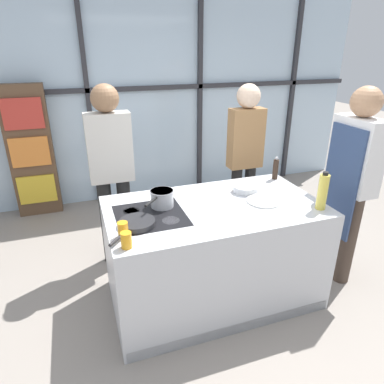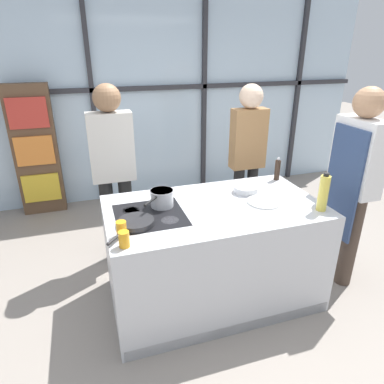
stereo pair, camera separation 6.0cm
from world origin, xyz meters
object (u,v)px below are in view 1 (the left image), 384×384
(pepper_grinder, at_px, (276,169))
(juice_glass_near, at_px, (126,240))
(spectator_far_left, at_px, (111,165))
(frying_pan, at_px, (136,223))
(chef, at_px, (351,177))
(white_plate, at_px, (264,201))
(oil_bottle, at_px, (323,192))
(juice_glass_far, at_px, (123,230))
(saucepan, at_px, (162,198))
(mixing_bowl, at_px, (245,188))
(spectator_center_left, at_px, (245,152))

(pepper_grinder, relative_size, juice_glass_near, 2.06)
(spectator_far_left, xyz_separation_m, frying_pan, (0.05, -0.98, -0.12))
(chef, relative_size, white_plate, 6.38)
(chef, xyz_separation_m, white_plate, (-0.83, 0.03, -0.12))
(oil_bottle, bearing_deg, juice_glass_far, 177.25)
(saucepan, bearing_deg, chef, -7.62)
(juice_glass_near, bearing_deg, frying_pan, 66.65)
(frying_pan, xyz_separation_m, mixing_bowl, (1.01, 0.30, 0.01))
(juice_glass_near, height_order, juice_glass_far, same)
(chef, relative_size, spectator_center_left, 1.03)
(spectator_far_left, xyz_separation_m, spectator_center_left, (1.40, -0.00, -0.01))
(saucepan, relative_size, pepper_grinder, 1.30)
(chef, relative_size, juice_glass_near, 16.59)
(spectator_far_left, bearing_deg, pepper_grinder, 161.63)
(spectator_center_left, height_order, juice_glass_near, spectator_center_left)
(saucepan, distance_m, juice_glass_near, 0.63)
(frying_pan, distance_m, white_plate, 1.06)
(mixing_bowl, distance_m, juice_glass_near, 1.25)
(pepper_grinder, bearing_deg, oil_bottle, -90.84)
(chef, relative_size, oil_bottle, 5.82)
(frying_pan, bearing_deg, juice_glass_near, -113.35)
(juice_glass_far, bearing_deg, white_plate, 8.83)
(oil_bottle, xyz_separation_m, juice_glass_far, (-1.53, 0.07, -0.09))
(spectator_center_left, bearing_deg, white_plate, 72.39)
(saucepan, distance_m, white_plate, 0.83)
(white_plate, bearing_deg, pepper_grinder, 49.47)
(mixing_bowl, height_order, oil_bottle, oil_bottle)
(frying_pan, xyz_separation_m, juice_glass_far, (-0.11, -0.12, 0.03))
(spectator_far_left, relative_size, white_plate, 6.35)
(saucepan, relative_size, oil_bottle, 0.94)
(juice_glass_near, bearing_deg, mixing_bowl, 26.40)
(oil_bottle, bearing_deg, mixing_bowl, 129.66)
(white_plate, height_order, pepper_grinder, pepper_grinder)
(saucepan, distance_m, juice_glass_far, 0.52)
(chef, bearing_deg, saucepan, 82.38)
(oil_bottle, bearing_deg, frying_pan, 172.39)
(spectator_center_left, distance_m, oil_bottle, 1.17)
(chef, distance_m, frying_pan, 1.90)
(saucepan, bearing_deg, white_plate, -13.00)
(saucepan, bearing_deg, spectator_center_left, 33.51)
(spectator_far_left, bearing_deg, juice_glass_near, 87.05)
(spectator_center_left, bearing_deg, spectator_far_left, -0.00)
(white_plate, bearing_deg, juice_glass_near, -164.64)
(saucepan, xyz_separation_m, oil_bottle, (1.16, -0.44, 0.07))
(spectator_center_left, distance_m, juice_glass_near, 1.92)
(mixing_bowl, relative_size, juice_glass_far, 1.96)
(spectator_far_left, distance_m, mixing_bowl, 1.26)
(spectator_far_left, bearing_deg, chef, 153.97)
(spectator_far_left, bearing_deg, juice_glass_far, 86.67)
(white_plate, height_order, mixing_bowl, mixing_bowl)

